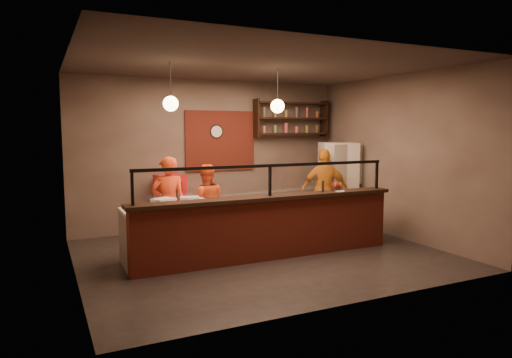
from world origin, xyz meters
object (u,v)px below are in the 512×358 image
wall_clock (216,132)px  cook_left (168,204)px  fridge (338,184)px  condiment_caddy (337,188)px  cook_mid (206,204)px  pepper_mill (323,186)px  red_cooler (170,205)px  cook_right (325,190)px  pizza_dough (272,199)px

wall_clock → cook_left: bearing=-133.2°
wall_clock → cook_left: wall_clock is taller
fridge → condiment_caddy: (-1.24, -1.70, 0.18)m
cook_mid → pepper_mill: (1.66, -1.42, 0.41)m
red_cooler → condiment_caddy: bearing=-55.9°
wall_clock → cook_right: 2.65m
pepper_mill → cook_left: bearing=155.1°
cook_left → condiment_caddy: bearing=162.1°
red_cooler → wall_clock: bearing=4.8°
cook_right → pepper_mill: cook_right is taller
wall_clock → fridge: 2.94m
condiment_caddy → cook_left: bearing=157.8°
fridge → red_cooler: fridge is taller
red_cooler → pepper_mill: bearing=-60.0°
red_cooler → pepper_mill: size_ratio=6.32×
wall_clock → condiment_caddy: 3.16m
cook_left → pepper_mill: (2.45, -1.14, 0.32)m
condiment_caddy → wall_clock: bearing=114.8°
fridge → cook_left: bearing=-149.9°
cook_left → pepper_mill: size_ratio=8.61×
cook_mid → condiment_caddy: (1.97, -1.41, 0.35)m
cook_left → red_cooler: cook_left is taller
fridge → pepper_mill: bearing=-110.1°
cook_mid → fridge: bearing=-159.4°
cook_mid → cook_right: size_ratio=0.86×
wall_clock → fridge: wall_clock is taller
fridge → cook_right: bearing=-129.9°
pizza_dough → red_cooler: bearing=125.2°
wall_clock → cook_mid: 2.01m
cook_right → pizza_dough: bearing=45.7°
pizza_dough → condiment_caddy: bearing=-25.6°
red_cooler → pizza_dough: bearing=-65.4°
cook_left → pepper_mill: cook_left is taller
cook_left → pepper_mill: 2.72m
fridge → condiment_caddy: size_ratio=11.49×
cook_mid → cook_right: 2.66m
wall_clock → fridge: bearing=-22.1°
pepper_mill → red_cooler: bearing=130.6°
condiment_caddy → pepper_mill: pepper_mill is taller
cook_right → pizza_dough: cook_right is taller
fridge → condiment_caddy: fridge is taller
cook_mid → fridge: fridge is taller
wall_clock → cook_left: 2.53m
cook_mid → pepper_mill: size_ratio=7.68×
condiment_caddy → pepper_mill: bearing=-177.1°
cook_left → cook_right: (3.45, 0.28, 0.03)m
wall_clock → condiment_caddy: wall_clock is taller
cook_left → pizza_dough: 1.84m
cook_left → pizza_dough: size_ratio=3.51×
cook_mid → red_cooler: (-0.42, 1.00, -0.13)m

